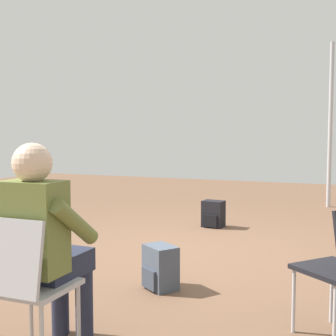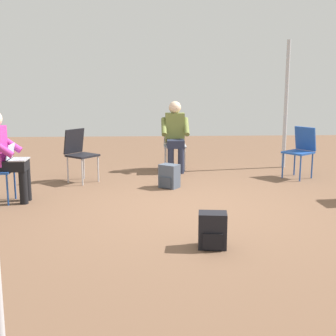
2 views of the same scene
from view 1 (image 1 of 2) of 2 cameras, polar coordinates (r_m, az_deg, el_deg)
name	(u,v)px [view 1 (image 1 of 2)]	position (r m, az deg, el deg)	size (l,w,h in m)	color
ground_plane	(185,253)	(5.10, 2.08, -10.27)	(14.74, 14.74, 0.00)	brown
chair_south	(26,280)	(2.72, -16.91, -12.94)	(0.40, 0.44, 0.85)	#B7B7BC
person_in_olive	(45,238)	(2.79, -14.82, -8.22)	(0.49, 0.52, 1.24)	#23283D
backpack_near_laptop_user	(213,215)	(6.41, 5.55, -5.78)	(0.30, 0.27, 0.36)	black
backpack_by_empty_chair	(161,270)	(3.95, -0.92, -12.30)	(0.34, 0.33, 0.36)	#475160
tent_pole_near	(330,125)	(8.43, 19.18, 4.92)	(0.07, 0.07, 2.79)	#B2B2B7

